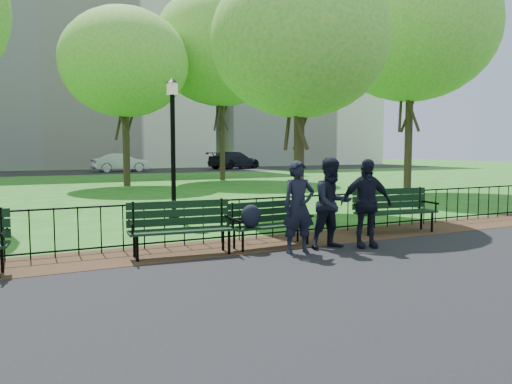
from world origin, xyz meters
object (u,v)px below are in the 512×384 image
tree_near_e (300,42)px  tree_mid_e (411,29)px  park_bench_left_a (181,222)px  park_bench_right_a (393,205)px  tree_far_e (222,47)px  person_left (299,207)px  sedan_silver (121,163)px  person_mid (332,203)px  park_bench_main (261,218)px  tree_far_c (124,63)px  sedan_dark (234,160)px  person_right (366,203)px  lamppost (173,144)px

tree_near_e → tree_mid_e: size_ratio=0.72×
park_bench_left_a → tree_near_e: size_ratio=0.27×
park_bench_right_a → tree_far_e: (3.73, 19.16, 7.29)m
person_left → sedan_silver: bearing=92.3°
person_left → person_mid: person_mid is taller
park_bench_main → person_mid: bearing=-31.5°
tree_near_e → person_left: tree_near_e is taller
person_mid → tree_far_c: bearing=90.3°
sedan_silver → tree_mid_e: bearing=-168.6°
park_bench_right_a → sedan_dark: sedan_dark is taller
tree_far_e → person_right: bearing=-105.0°
park_bench_left_a → tree_far_c: bearing=86.8°
tree_far_c → tree_far_e: tree_far_e is taller
park_bench_right_a → sedan_dark: (11.10, 33.92, 0.19)m
lamppost → tree_near_e: 4.77m
park_bench_left_a → sedan_dark: (16.27, 34.11, 0.20)m
park_bench_left_a → sedan_dark: sedan_dark is taller
lamppost → tree_mid_e: size_ratio=0.38×
park_bench_left_a → lamppost: lamppost is taller
tree_far_e → person_right: (-5.44, -20.28, -7.05)m
tree_near_e → tree_far_e: tree_far_e is taller
tree_near_e → tree_far_c: 13.60m
lamppost → person_left: bearing=-81.7°
person_mid → person_left: bearing=-174.1°
tree_far_c → sedan_silver: tree_far_c is taller
tree_near_e → sedan_silver: bearing=88.9°
tree_far_e → person_left: bearing=-108.9°
park_bench_left_a → park_bench_right_a: bearing=7.8°
tree_far_c → park_bench_right_a: bearing=-82.0°
park_bench_left_a → tree_far_c: tree_far_c is taller
tree_far_c → sedan_silver: 16.70m
park_bench_right_a → tree_far_e: size_ratio=0.18×
tree_mid_e → person_left: 15.23m
sedan_dark → lamppost: bearing=131.2°
tree_far_e → sedan_dark: 17.96m
person_mid → sedan_silver: person_mid is taller
person_left → person_mid: 0.81m
tree_mid_e → park_bench_main: bearing=-144.7°
tree_mid_e → person_right: (-9.41, -8.83, -6.15)m
park_bench_main → lamppost: size_ratio=0.46×
park_bench_left_a → person_left: size_ratio=1.14×
person_right → sedan_dark: (12.81, 35.04, -0.06)m
tree_far_c → lamppost: bearing=-96.6°
park_bench_main → tree_far_e: bearing=65.6°
lamppost → tree_near_e: bearing=-5.8°
park_bench_left_a → tree_mid_e: tree_mid_e is taller
park_bench_left_a → sedan_silver: bearing=86.2°
park_bench_right_a → tree_far_e: bearing=86.3°
tree_near_e → park_bench_right_a: bearing=-87.0°
park_bench_right_a → lamppost: bearing=140.3°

